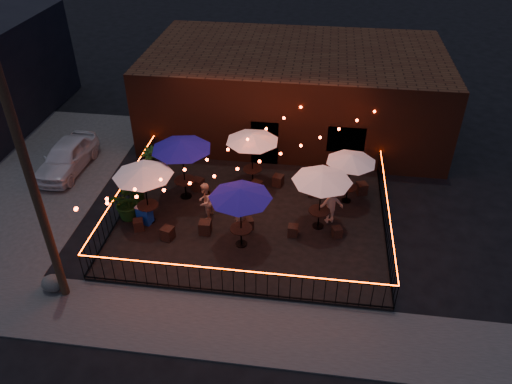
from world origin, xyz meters
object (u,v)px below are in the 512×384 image
cafe_table_4 (322,178)px  boulder (53,283)px  utility_pole (35,192)px  cafe_table_3 (252,138)px  cafe_table_0 (143,172)px  cafe_table_2 (240,194)px  cooler (145,214)px  cafe_table_5 (351,159)px  cafe_table_1 (181,146)px

cafe_table_4 → boulder: 9.63m
utility_pole → boulder: (-0.43, 0.10, -3.69)m
cafe_table_3 → cafe_table_4: (2.84, -2.51, 0.00)m
boulder → cafe_table_0: bearing=61.7°
cafe_table_2 → cooler: bearing=168.6°
cafe_table_0 → cooler: (-0.14, -0.11, -1.83)m
boulder → cafe_table_5: bearing=32.8°
utility_pole → cafe_table_3: bearing=53.5°
utility_pole → cafe_table_1: bearing=65.5°
utility_pole → cafe_table_5: size_ratio=3.35×
cafe_table_5 → cooler: cafe_table_5 is taller
cafe_table_2 → cafe_table_3: 3.92m
cafe_table_3 → cafe_table_4: 3.79m
utility_pole → boulder: 3.71m
cafe_table_0 → cafe_table_2: bearing=-13.4°
cafe_table_0 → boulder: cafe_table_0 is taller
utility_pole → cooler: bearing=68.8°
cafe_table_5 → boulder: size_ratio=2.96×
cafe_table_0 → cafe_table_4: (6.35, 0.53, -0.02)m
cafe_table_2 → cafe_table_5: bearing=40.4°
cooler → cafe_table_3: bearing=57.8°
cafe_table_3 → boulder: cafe_table_3 is taller
cafe_table_0 → cafe_table_2: (3.66, -0.87, -0.01)m
cafe_table_4 → cafe_table_3: bearing=138.5°
cafe_table_1 → boulder: 6.66m
utility_pole → cafe_table_4: 9.24m
cafe_table_2 → cooler: cafe_table_2 is taller
cafe_table_1 → cooler: bearing=-120.6°
cafe_table_1 → cafe_table_2: cafe_table_1 is taller
cafe_table_4 → cafe_table_5: (1.07, 1.79, -0.23)m
cafe_table_2 → boulder: size_ratio=2.98×
cafe_table_5 → cooler: bearing=-162.2°
cafe_table_0 → cafe_table_5: 7.77m
cafe_table_2 → cooler: 4.28m
boulder → cafe_table_1: bearing=61.6°
cafe_table_0 → boulder: (-2.03, -3.77, -2.04)m
cafe_table_1 → cafe_table_3: bearing=26.9°
cafe_table_0 → cafe_table_5: bearing=17.4°
cafe_table_5 → cafe_table_4: bearing=-120.9°
cafe_table_3 → cafe_table_1: bearing=-153.1°
cafe_table_5 → utility_pole: bearing=-145.5°
cafe_table_1 → cafe_table_5: bearing=5.0°
cafe_table_4 → cafe_table_5: cafe_table_4 is taller
cafe_table_3 → boulder: (-5.54, -6.81, -2.02)m
cafe_table_5 → boulder: bearing=-147.2°
utility_pole → cooler: size_ratio=10.73×
cafe_table_1 → cooler: (-1.10, -1.86, -1.99)m
cafe_table_0 → cooler: size_ratio=3.70×
cafe_table_0 → cafe_table_1: cafe_table_1 is taller
utility_pole → cafe_table_1: size_ratio=2.88×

